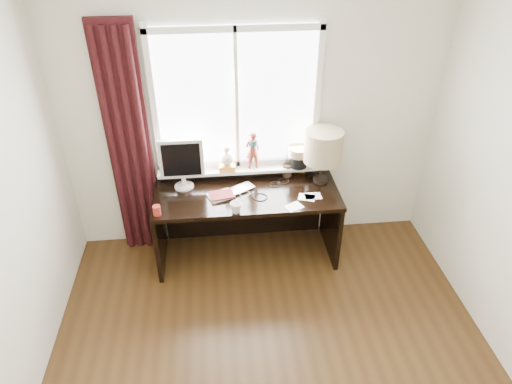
{
  "coord_description": "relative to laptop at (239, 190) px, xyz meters",
  "views": [
    {
      "loc": [
        -0.37,
        -1.83,
        3.07
      ],
      "look_at": [
        -0.05,
        1.25,
        1.0
      ],
      "focal_mm": 32.0,
      "sensor_mm": 36.0,
      "label": 1
    }
  ],
  "objects": [
    {
      "name": "ceiling",
      "position": [
        0.17,
        -1.66,
        1.84
      ],
      "size": [
        3.5,
        4.0,
        0.0
      ],
      "primitive_type": "cube",
      "color": "white",
      "rests_on": "wall_back"
    },
    {
      "name": "wall_back",
      "position": [
        0.17,
        0.34,
        0.54
      ],
      "size": [
        3.5,
        0.0,
        2.6
      ],
      "primitive_type": "cube",
      "rotation": [
        1.57,
        0.0,
        0.0
      ],
      "color": "beige",
      "rests_on": "ground"
    },
    {
      "name": "laptop",
      "position": [
        0.0,
        0.0,
        0.0
      ],
      "size": [
        0.36,
        0.32,
        0.02
      ],
      "primitive_type": "imported",
      "rotation": [
        0.0,
        0.0,
        0.53
      ],
      "color": "silver",
      "rests_on": "desk"
    },
    {
      "name": "mug",
      "position": [
        -0.05,
        -0.33,
        0.04
      ],
      "size": [
        0.13,
        0.14,
        0.1
      ],
      "primitive_type": "imported",
      "rotation": [
        0.0,
        0.0,
        1.03
      ],
      "color": "white",
      "rests_on": "desk"
    },
    {
      "name": "red_cup",
      "position": [
        -0.72,
        -0.3,
        0.03
      ],
      "size": [
        0.07,
        0.07,
        0.09
      ],
      "primitive_type": "cylinder",
      "color": "maroon",
      "rests_on": "desk"
    },
    {
      "name": "window",
      "position": [
        0.02,
        0.29,
        0.54
      ],
      "size": [
        1.52,
        0.22,
        1.4
      ],
      "color": "white",
      "rests_on": "ground"
    },
    {
      "name": "curtain",
      "position": [
        -0.96,
        0.25,
        0.35
      ],
      "size": [
        0.38,
        0.09,
        2.25
      ],
      "color": "black",
      "rests_on": "floor"
    },
    {
      "name": "desk",
      "position": [
        0.07,
        0.07,
        -0.26
      ],
      "size": [
        1.7,
        0.7,
        0.75
      ],
      "color": "black",
      "rests_on": "floor"
    },
    {
      "name": "monitor",
      "position": [
        -0.5,
        0.11,
        0.27
      ],
      "size": [
        0.4,
        0.18,
        0.49
      ],
      "color": "beige",
      "rests_on": "desk"
    },
    {
      "name": "notebook_stack",
      "position": [
        -0.17,
        -0.08,
        0.0
      ],
      "size": [
        0.26,
        0.23,
        0.03
      ],
      "color": "beige",
      "rests_on": "desk"
    },
    {
      "name": "brush_holder",
      "position": [
        0.48,
        0.22,
        0.05
      ],
      "size": [
        0.09,
        0.09,
        0.25
      ],
      "color": "black",
      "rests_on": "desk"
    },
    {
      "name": "icon_frame",
      "position": [
        0.62,
        0.27,
        0.05
      ],
      "size": [
        0.1,
        0.04,
        0.13
      ],
      "color": "gold",
      "rests_on": "desk"
    },
    {
      "name": "table_lamp",
      "position": [
        0.78,
        0.09,
        0.35
      ],
      "size": [
        0.35,
        0.35,
        0.52
      ],
      "color": "black",
      "rests_on": "desk"
    },
    {
      "name": "loose_papers",
      "position": [
        0.58,
        -0.21,
        -0.01
      ],
      "size": [
        0.37,
        0.29,
        0.0
      ],
      "color": "white",
      "rests_on": "desk"
    },
    {
      "name": "desk_cables",
      "position": [
        0.3,
        -0.0,
        -0.01
      ],
      "size": [
        0.41,
        0.41,
        0.01
      ],
      "color": "black",
      "rests_on": "desk"
    }
  ]
}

